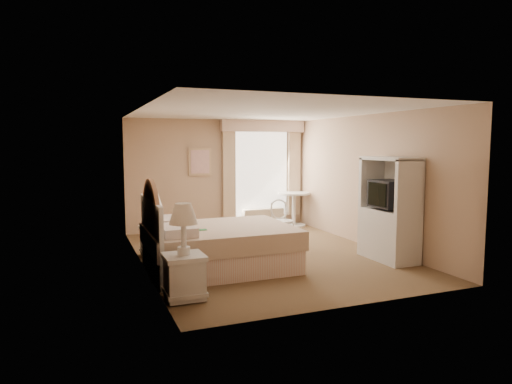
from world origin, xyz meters
name	(u,v)px	position (x,y,z in m)	size (l,w,h in m)	color
room	(265,184)	(0.00, 0.00, 1.25)	(4.21, 5.51, 2.51)	brown
window	(263,170)	(1.05, 2.65, 1.34)	(2.05, 0.22, 2.51)	white
framed_art	(200,162)	(-0.45, 2.71, 1.55)	(0.52, 0.04, 0.62)	tan
bed	(213,246)	(-1.11, -0.55, 0.37)	(2.23, 1.75, 1.55)	#D39D89
nightstand_near	(184,264)	(-1.84, -1.77, 0.45)	(0.50, 0.50, 1.20)	silver
nightstand_far	(153,233)	(-1.84, 0.63, 0.41)	(0.45, 0.45, 1.10)	silver
round_table	(294,204)	(1.75, 2.40, 0.54)	(0.76, 0.76, 0.80)	silver
cafe_chair	(281,218)	(0.69, 0.84, 0.50)	(0.45, 0.45, 0.86)	silver
armoire	(389,217)	(1.81, -1.07, 0.72)	(0.52, 1.04, 1.74)	silver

